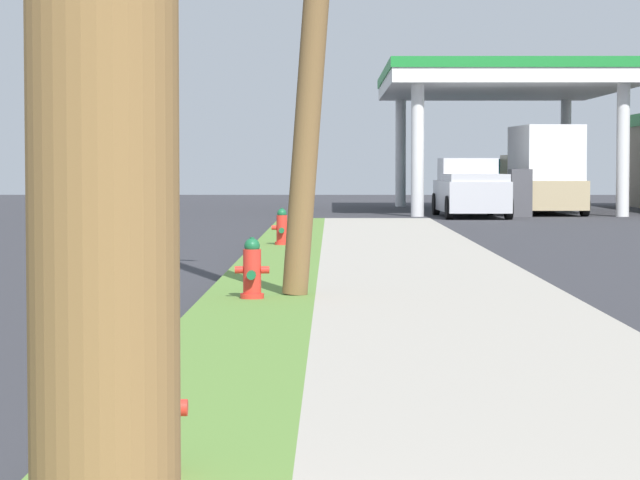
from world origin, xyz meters
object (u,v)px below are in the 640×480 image
object	(u,v)px
truck_teal_on_apron	(480,186)
truck_silver_at_far_bay	(470,190)
fire_hydrant_nearest	(148,412)
car_black_by_near_pump	(508,189)
fire_hydrant_fourth	(301,211)
truck_tan_at_forecourt	(542,172)
fire_hydrant_second	(252,272)
fire_hydrant_third	(282,229)

from	to	relation	value
truck_teal_on_apron	truck_silver_at_far_bay	distance (m)	9.34
fire_hydrant_nearest	car_black_by_near_pump	xyz separation A→B (m)	(8.49, 54.18, 0.28)
fire_hydrant_fourth	truck_tan_at_forecourt	xyz separation A→B (m)	(8.34, 11.15, 1.04)
fire_hydrant_second	fire_hydrant_fourth	size ratio (longest dim) A/B	1.00
fire_hydrant_nearest	fire_hydrant_fourth	world-z (taller)	same
car_black_by_near_pump	truck_silver_at_far_bay	size ratio (longest dim) A/B	0.84
fire_hydrant_third	fire_hydrant_fourth	world-z (taller)	same
fire_hydrant_nearest	fire_hydrant_second	size ratio (longest dim) A/B	1.00
truck_tan_at_forecourt	car_black_by_near_pump	bearing A→B (deg)	89.69
fire_hydrant_nearest	fire_hydrant_fourth	xyz separation A→B (m)	(0.10, 32.79, 0.00)
fire_hydrant_nearest	truck_silver_at_far_bay	world-z (taller)	truck_silver_at_far_bay
fire_hydrant_second	truck_teal_on_apron	distance (m)	40.66
fire_hydrant_nearest	fire_hydrant_second	world-z (taller)	same
fire_hydrant_nearest	truck_tan_at_forecourt	xyz separation A→B (m)	(8.44, 43.94, 1.04)
truck_silver_at_far_bay	truck_tan_at_forecourt	bearing A→B (deg)	47.81
fire_hydrant_third	truck_silver_at_far_bay	distance (m)	19.79
fire_hydrant_fourth	car_black_by_near_pump	world-z (taller)	car_black_by_near_pump
fire_hydrant_nearest	truck_silver_at_far_bay	xyz separation A→B (m)	(5.61, 40.82, 0.47)
car_black_by_near_pump	truck_teal_on_apron	distance (m)	4.42
fire_hydrant_nearest	fire_hydrant_second	bearing A→B (deg)	89.99
fire_hydrant_fourth	truck_teal_on_apron	xyz separation A→B (m)	(6.77, 17.29, 0.47)
truck_teal_on_apron	fire_hydrant_fourth	bearing A→B (deg)	-111.37
car_black_by_near_pump	fire_hydrant_fourth	bearing A→B (deg)	-111.42
fire_hydrant_third	truck_tan_at_forecourt	world-z (taller)	truck_tan_at_forecourt
fire_hydrant_second	truck_tan_at_forecourt	bearing A→B (deg)	76.04
car_black_by_near_pump	truck_silver_at_far_bay	xyz separation A→B (m)	(-2.88, -13.36, 0.19)
truck_tan_at_forecourt	truck_silver_at_far_bay	world-z (taller)	truck_tan_at_forecourt
fire_hydrant_third	truck_silver_at_far_bay	xyz separation A→B (m)	(5.65, 18.96, 0.47)
truck_silver_at_far_bay	fire_hydrant_second	bearing A→B (deg)	-100.32
fire_hydrant_second	fire_hydrant_fourth	world-z (taller)	same
fire_hydrant_second	fire_hydrant_third	bearing A→B (deg)	90.21
fire_hydrant_nearest	fire_hydrant_fourth	bearing A→B (deg)	89.82
fire_hydrant_third	truck_teal_on_apron	xyz separation A→B (m)	(6.91, 28.22, 0.47)
truck_teal_on_apron	fire_hydrant_third	bearing A→B (deg)	-103.77
fire_hydrant_second	truck_teal_on_apron	bearing A→B (deg)	80.27
car_black_by_near_pump	truck_silver_at_far_bay	distance (m)	13.67
fire_hydrant_second	truck_silver_at_far_bay	world-z (taller)	truck_silver_at_far_bay
fire_hydrant_fourth	car_black_by_near_pump	size ratio (longest dim) A/B	0.16
truck_teal_on_apron	fire_hydrant_second	bearing A→B (deg)	-99.73
car_black_by_near_pump	truck_tan_at_forecourt	bearing A→B (deg)	-90.31
fire_hydrant_second	truck_teal_on_apron	xyz separation A→B (m)	(6.87, 40.07, 0.47)
fire_hydrant_second	truck_teal_on_apron	world-z (taller)	truck_teal_on_apron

